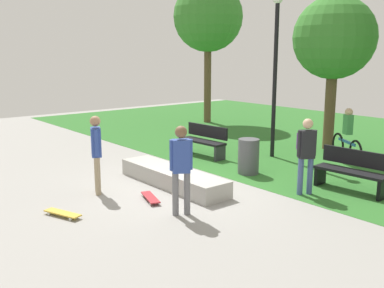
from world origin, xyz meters
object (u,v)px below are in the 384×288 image
tree_young_birch (208,17)px  backpack_on_ledge (174,162)px  skater_performing_trick (181,164)px  pedestrian_with_backpack (306,149)px  tree_broad_elm (334,39)px  park_bench_near_path (352,170)px  park_bench_center_lawn (204,140)px  trash_bin (249,156)px  cyclist_on_bicycle (347,138)px  concrete_ledge (172,177)px  skateboard_spare (63,213)px  skater_watching (96,149)px  skateboard_by_ledge (150,197)px  lamp_post (275,61)px

tree_young_birch → backpack_on_ledge: bearing=-45.8°
skater_performing_trick → pedestrian_with_backpack: size_ratio=1.03×
tree_broad_elm → park_bench_near_path: bearing=-49.6°
skater_performing_trick → park_bench_center_lawn: 4.96m
trash_bin → cyclist_on_bicycle: size_ratio=0.57×
backpack_on_ledge → tree_young_birch: tree_young_birch is taller
backpack_on_ledge → skater_performing_trick: bearing=4.2°
trash_bin → pedestrian_with_backpack: 2.02m
concrete_ledge → tree_broad_elm: (-0.07, 6.24, 3.23)m
skateboard_spare → park_bench_center_lawn: park_bench_center_lawn is taller
tree_young_birch → pedestrian_with_backpack: size_ratio=3.61×
concrete_ledge → tree_broad_elm: 7.02m
tree_young_birch → skater_watching: bearing=-54.3°
skater_watching → park_bench_near_path: 5.60m
skateboard_spare → pedestrian_with_backpack: bearing=66.3°
skater_watching → park_bench_center_lawn: skater_watching is taller
skater_watching → cyclist_on_bicycle: size_ratio=1.09×
cyclist_on_bicycle → skater_performing_trick: bearing=-85.7°
concrete_ledge → skateboard_by_ledge: (0.57, -1.00, -0.13)m
skateboard_spare → tree_broad_elm: tree_broad_elm is taller
pedestrian_with_backpack → cyclist_on_bicycle: size_ratio=1.06×
skater_watching → pedestrian_with_backpack: bearing=50.1°
park_bench_center_lawn → tree_broad_elm: tree_broad_elm is taller
skater_performing_trick → park_bench_center_lawn: bearing=134.3°
park_bench_near_path → tree_young_birch: tree_young_birch is taller
concrete_ledge → tree_broad_elm: size_ratio=0.68×
skateboard_spare → lamp_post: (-0.76, 6.82, 2.71)m
concrete_ledge → cyclist_on_bicycle: cyclist_on_bicycle is taller
pedestrian_with_backpack → cyclist_on_bicycle: bearing=108.4°
skateboard_by_ledge → skater_performing_trick: bearing=-0.7°
concrete_ledge → park_bench_center_lawn: size_ratio=1.97×
backpack_on_ledge → park_bench_near_path: 3.96m
skater_performing_trick → park_bench_near_path: bearing=72.3°
skateboard_spare → cyclist_on_bicycle: 8.18m
skater_watching → skateboard_by_ledge: size_ratio=2.07×
tree_young_birch → cyclist_on_bicycle: (7.85, -1.63, -3.84)m
park_bench_near_path → trash_bin: size_ratio=1.82×
tree_broad_elm → backpack_on_ledge: bearing=-89.4°
skater_performing_trick → pedestrian_with_backpack: 2.92m
backpack_on_ledge → park_bench_center_lawn: park_bench_center_lawn is taller
skateboard_by_ledge → lamp_post: (-1.04, 5.03, 2.71)m
skater_performing_trick → lamp_post: size_ratio=0.37×
tree_young_birch → tree_broad_elm: bearing=-6.2°
concrete_ledge → tree_broad_elm: bearing=90.6°
skateboard_spare → trash_bin: bearing=88.8°
concrete_ledge → park_bench_near_path: bearing=44.7°
backpack_on_ledge → cyclist_on_bicycle: bearing=115.1°
park_bench_center_lawn → skater_watching: bearing=-73.0°
skater_watching → park_bench_near_path: size_ratio=1.05×
skater_performing_trick → park_bench_center_lawn: (-3.44, 3.53, -0.52)m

